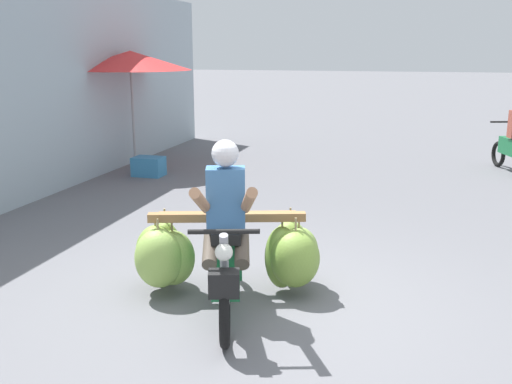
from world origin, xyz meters
name	(u,v)px	position (x,y,z in m)	size (l,w,h in m)	color
ground_plane	(265,311)	(0.00, 0.00, 0.00)	(120.00, 120.00, 0.00)	slate
motorbike_main_loaded	(224,251)	(-0.46, 0.21, 0.46)	(1.90, 1.95, 1.58)	black
shopfront_building	(24,81)	(-6.08, 5.02, 1.74)	(3.16, 10.17, 3.47)	#9EADB7
market_umbrella_near_shop	(130,60)	(-4.23, 5.83, 2.12)	(2.39, 2.39, 2.30)	#99999E
produce_crate	(149,166)	(-3.60, 5.13, 0.18)	(0.56, 0.40, 0.36)	teal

